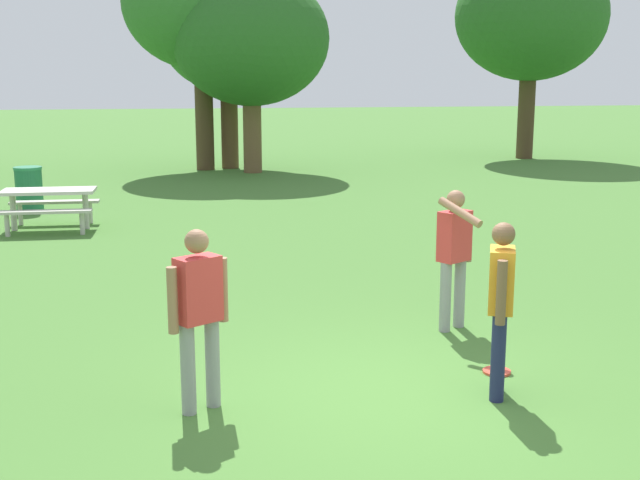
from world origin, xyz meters
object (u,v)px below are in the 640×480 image
(trash_can_further_along, at_px, (29,189))
(person_bystander, at_px, (501,298))
(person_catcher, at_px, (455,249))
(tree_far_right, at_px, (228,36))
(tree_slender_mid, at_px, (251,39))
(person_thrower, at_px, (199,308))
(picnic_table_near, at_px, (49,200))
(frisbee, at_px, (497,371))
(tree_back_left, at_px, (531,17))
(tree_broad_center, at_px, (201,4))

(trash_can_further_along, bearing_deg, person_bystander, -61.78)
(person_catcher, bearing_deg, tree_far_right, 95.60)
(tree_slender_mid, bearing_deg, person_thrower, -96.25)
(person_thrower, height_order, picnic_table_near, person_thrower)
(tree_far_right, bearing_deg, person_thrower, -94.02)
(frisbee, height_order, tree_back_left, tree_back_left)
(person_thrower, xyz_separation_m, tree_slender_mid, (1.91, 17.42, 2.90))
(person_thrower, distance_m, trash_can_further_along, 11.77)
(trash_can_further_along, distance_m, tree_far_right, 9.43)
(person_bystander, xyz_separation_m, tree_back_left, (8.75, 20.03, 3.78))
(person_thrower, relative_size, tree_far_right, 0.29)
(frisbee, height_order, picnic_table_near, picnic_table_near)
(tree_broad_center, relative_size, tree_back_left, 1.00)
(person_catcher, bearing_deg, tree_slender_mid, 93.85)
(trash_can_further_along, distance_m, tree_slender_mid, 8.79)
(picnic_table_near, relative_size, tree_slender_mid, 0.30)
(person_thrower, xyz_separation_m, picnic_table_near, (-2.64, 9.05, -0.38))
(person_bystander, relative_size, tree_slender_mid, 0.28)
(person_bystander, distance_m, frisbee, 1.11)
(tree_far_right, relative_size, tree_back_left, 0.83)
(person_bystander, height_order, tree_far_right, tree_far_right)
(person_thrower, bearing_deg, person_bystander, -2.42)
(person_bystander, relative_size, trash_can_further_along, 1.71)
(picnic_table_near, bearing_deg, frisbee, -57.05)
(tree_far_right, height_order, tree_back_left, tree_back_left)
(tree_broad_center, bearing_deg, frisbee, -82.39)
(person_thrower, height_order, person_catcher, same)
(person_catcher, relative_size, frisbee, 5.85)
(trash_can_further_along, bearing_deg, person_catcher, -55.93)
(picnic_table_near, height_order, tree_slender_mid, tree_slender_mid)
(tree_far_right, xyz_separation_m, tree_back_left, (10.15, 1.27, 0.73))
(frisbee, xyz_separation_m, tree_broad_center, (-2.40, 17.93, 4.88))
(tree_slender_mid, relative_size, tree_back_left, 0.84)
(person_thrower, xyz_separation_m, person_bystander, (2.72, -0.11, 0.00))
(tree_slender_mid, bearing_deg, person_bystander, -87.35)
(person_thrower, bearing_deg, trash_can_further_along, 106.74)
(tree_far_right, height_order, tree_slender_mid, tree_slender_mid)
(picnic_table_near, relative_size, tree_far_right, 0.30)
(person_catcher, relative_size, tree_back_left, 0.24)
(person_bystander, bearing_deg, person_catcher, 83.33)
(person_catcher, distance_m, person_bystander, 2.02)
(person_catcher, xyz_separation_m, tree_broad_center, (-2.41, 16.49, 3.93))
(person_thrower, bearing_deg, frisbee, 8.63)
(person_bystander, relative_size, tree_broad_center, 0.24)
(tree_back_left, bearing_deg, person_catcher, -115.27)
(trash_can_further_along, xyz_separation_m, tree_back_left, (14.85, 8.66, 4.24))
(frisbee, bearing_deg, tree_broad_center, 97.61)
(person_thrower, distance_m, tree_broad_center, 18.81)
(person_catcher, distance_m, trash_can_further_along, 11.33)
(frisbee, bearing_deg, tree_back_left, 66.36)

